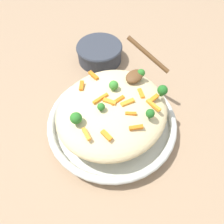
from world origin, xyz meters
name	(u,v)px	position (x,y,z in m)	size (l,w,h in m)	color
ground_plane	(112,127)	(0.00, 0.00, 0.00)	(2.40, 2.40, 0.00)	#9E7F60
serving_bowl	(112,122)	(0.00, 0.00, 0.02)	(0.36, 0.36, 0.04)	silver
pasta_mound	(112,110)	(0.00, 0.00, 0.08)	(0.30, 0.28, 0.08)	beige
carrot_piece_0	(153,99)	(-0.07, 0.07, 0.12)	(0.04, 0.01, 0.01)	orange
carrot_piece_1	(106,135)	(0.08, 0.05, 0.12)	(0.03, 0.01, 0.01)	orange
carrot_piece_2	(86,134)	(0.11, 0.02, 0.12)	(0.03, 0.01, 0.01)	orange
carrot_piece_3	(101,99)	(0.02, -0.02, 0.13)	(0.04, 0.01, 0.01)	orange
carrot_piece_4	(128,102)	(-0.02, 0.03, 0.12)	(0.04, 0.01, 0.01)	orange
carrot_piece_5	(153,105)	(-0.06, 0.08, 0.12)	(0.04, 0.01, 0.01)	orange
carrot_piece_6	(109,101)	(0.01, 0.00, 0.13)	(0.03, 0.01, 0.01)	orange
carrot_piece_7	(118,101)	(-0.01, 0.01, 0.12)	(0.04, 0.01, 0.01)	orange
carrot_piece_8	(93,75)	(-0.03, -0.10, 0.12)	(0.03, 0.01, 0.01)	orange
carrot_piece_9	(82,86)	(0.01, -0.09, 0.12)	(0.03, 0.01, 0.01)	orange
carrot_piece_10	(131,113)	(0.00, 0.06, 0.12)	(0.03, 0.01, 0.01)	orange
carrot_piece_11	(136,127)	(0.02, 0.09, 0.12)	(0.03, 0.01, 0.01)	orange
carrot_piece_12	(141,93)	(-0.07, 0.04, 0.12)	(0.03, 0.01, 0.01)	orange
broccoli_floret_0	(150,113)	(-0.02, 0.10, 0.13)	(0.02, 0.02, 0.03)	#205B1C
broccoli_floret_1	(142,74)	(-0.12, 0.00, 0.13)	(0.02, 0.02, 0.03)	#296820
broccoli_floret_2	(102,108)	(0.04, 0.00, 0.13)	(0.02, 0.02, 0.02)	#296820
broccoli_floret_3	(76,118)	(0.10, -0.02, 0.13)	(0.03, 0.03, 0.03)	#296820
broccoli_floret_4	(114,85)	(-0.03, -0.02, 0.14)	(0.02, 0.02, 0.03)	#377928
broccoli_floret_5	(162,90)	(-0.10, 0.08, 0.13)	(0.03, 0.03, 0.03)	#205B1C
serving_spoon	(139,69)	(-0.12, -0.01, 0.14)	(0.11, 0.14, 0.07)	brown
companion_bowl	(100,52)	(-0.19, -0.23, 0.04)	(0.16, 0.16, 0.06)	#333842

